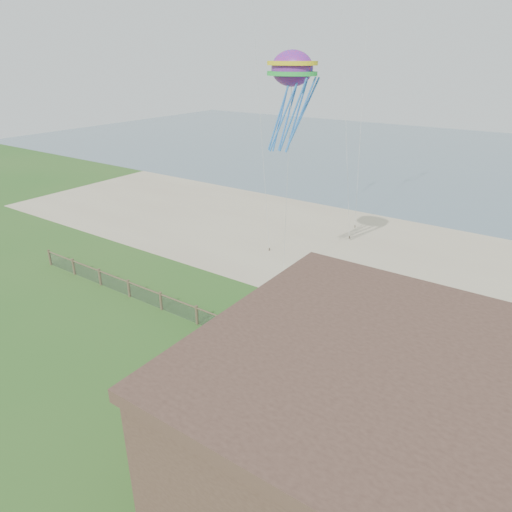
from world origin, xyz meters
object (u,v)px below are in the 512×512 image
(motel, at_px, (462,506))
(octopus_kite, at_px, (291,99))
(chainlink_fence, at_px, (237,332))
(picnic_table, at_px, (257,431))

(motel, relative_size, octopus_kite, 2.48)
(chainlink_fence, xyz_separation_m, octopus_kite, (-0.17, 5.53, 12.10))
(chainlink_fence, relative_size, picnic_table, 20.79)
(chainlink_fence, distance_m, picnic_table, 7.32)
(motel, bearing_deg, picnic_table, 167.98)
(picnic_table, relative_size, octopus_kite, 0.29)
(motel, xyz_separation_m, octopus_kite, (-13.17, 12.53, 9.15))
(chainlink_fence, bearing_deg, octopus_kite, 91.72)
(octopus_kite, bearing_deg, picnic_table, -51.50)
(picnic_table, bearing_deg, octopus_kite, 116.34)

